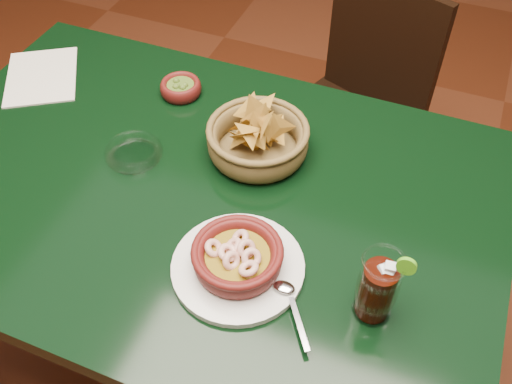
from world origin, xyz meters
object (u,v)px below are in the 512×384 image
at_px(dining_table, 198,218).
at_px(chip_basket, 258,139).
at_px(shrimp_plate, 238,259).
at_px(cola_drink, 377,288).
at_px(dining_chair, 353,110).

relative_size(dining_table, chip_basket, 5.01).
bearing_deg(shrimp_plate, chip_basket, 105.25).
relative_size(shrimp_plate, cola_drink, 1.78).
bearing_deg(dining_chair, cola_drink, -74.92).
bearing_deg(shrimp_plate, cola_drink, 1.71).
xyz_separation_m(dining_table, shrimp_plate, (0.16, -0.15, 0.13)).
distance_m(dining_chair, chip_basket, 0.66).
distance_m(dining_table, chip_basket, 0.21).
bearing_deg(chip_basket, shrimp_plate, -74.75).
xyz_separation_m(shrimp_plate, chip_basket, (-0.08, 0.28, 0.01)).
distance_m(dining_table, dining_chair, 0.74).
height_order(chip_basket, cola_drink, cola_drink).
relative_size(chip_basket, cola_drink, 1.52).
height_order(dining_table, shrimp_plate, shrimp_plate).
distance_m(dining_chair, cola_drink, 0.94).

